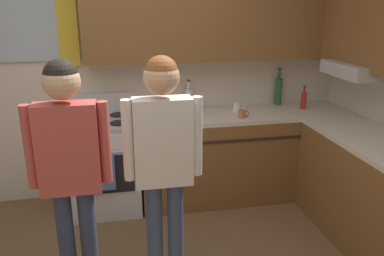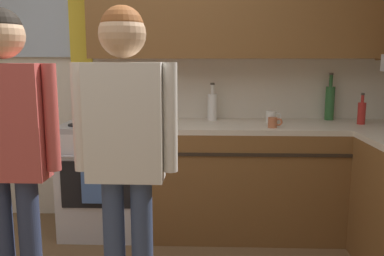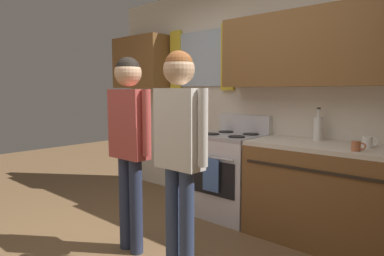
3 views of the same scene
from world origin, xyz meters
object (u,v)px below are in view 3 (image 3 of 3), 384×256
(cup_terracotta, at_px, (357,146))
(adult_in_plaid, at_px, (179,137))
(stove_oven, at_px, (231,174))
(mug_ceramic_white, at_px, (368,142))
(adult_left, at_px, (129,131))
(bottle_milk_white, at_px, (318,128))

(cup_terracotta, distance_m, adult_in_plaid, 1.40)
(stove_oven, xyz_separation_m, mug_ceramic_white, (1.34, 0.04, 0.48))
(cup_terracotta, relative_size, adult_in_plaid, 0.07)
(mug_ceramic_white, distance_m, adult_left, 1.99)
(stove_oven, relative_size, adult_left, 0.67)
(adult_in_plaid, bearing_deg, adult_left, 179.22)
(cup_terracotta, xyz_separation_m, adult_in_plaid, (-0.89, -1.07, 0.10))
(mug_ceramic_white, relative_size, adult_in_plaid, 0.08)
(adult_left, distance_m, adult_in_plaid, 0.58)
(bottle_milk_white, distance_m, adult_left, 1.76)
(bottle_milk_white, relative_size, adult_left, 0.19)
(stove_oven, height_order, mug_ceramic_white, stove_oven)
(stove_oven, bearing_deg, bottle_milk_white, 11.93)
(bottle_milk_white, xyz_separation_m, mug_ceramic_white, (0.47, -0.14, -0.07))
(adult_left, bearing_deg, stove_oven, 82.78)
(bottle_milk_white, height_order, cup_terracotta, bottle_milk_white)
(mug_ceramic_white, bearing_deg, bottle_milk_white, 163.68)
(cup_terracotta, bearing_deg, bottle_milk_white, 140.60)
(adult_left, relative_size, adult_in_plaid, 1.00)
(stove_oven, relative_size, cup_terracotta, 10.11)
(stove_oven, bearing_deg, cup_terracotta, -8.07)
(stove_oven, height_order, cup_terracotta, stove_oven)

